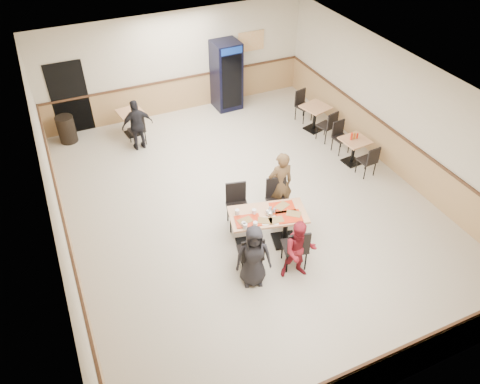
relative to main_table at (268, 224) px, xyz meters
name	(u,v)px	position (x,y,z in m)	size (l,w,h in m)	color
ground	(248,204)	(0.18, 1.32, -0.56)	(10.00, 10.00, 0.00)	beige
room_shell	(267,118)	(1.95, 3.87, 0.02)	(10.00, 10.00, 10.00)	silver
main_table	(268,224)	(0.00, 0.00, 0.00)	(1.70, 1.12, 0.84)	black
main_chairs	(265,225)	(-0.05, 0.01, -0.03)	(1.77, 2.10, 1.06)	black
diner_woman_left	(253,256)	(-0.71, -0.81, 0.14)	(0.68, 0.44, 1.39)	black
diner_woman_right	(299,250)	(0.16, -1.01, 0.12)	(0.65, 0.51, 1.35)	maroon
diner_man_opposite	(280,184)	(0.71, 0.81, 0.25)	(0.59, 0.39, 1.61)	brown
lone_diner	(137,125)	(-1.49, 4.72, 0.16)	(0.84, 0.35, 1.44)	black
tabletop_clutter	(268,216)	(-0.04, -0.07, 0.31)	(1.40, 0.79, 0.12)	red
side_table_near	(354,147)	(3.39, 1.76, -0.09)	(0.71, 0.71, 0.70)	black
side_table_near_chair_south	(367,160)	(3.39, 1.20, -0.11)	(0.41, 0.41, 0.89)	black
side_table_near_chair_north	(342,138)	(3.39, 2.32, -0.11)	(0.41, 0.41, 0.89)	black
side_table_far	(315,114)	(3.34, 3.60, -0.06)	(0.85, 0.85, 0.75)	black
side_table_far_chair_south	(326,125)	(3.34, 3.01, -0.08)	(0.44, 0.44, 0.94)	black
side_table_far_chair_north	(304,106)	(3.34, 4.20, -0.08)	(0.44, 0.44, 0.94)	black
condiment_caddy	(354,136)	(3.36, 1.81, 0.23)	(0.23, 0.06, 0.20)	red
back_table	(131,119)	(-1.49, 5.52, -0.08)	(0.75, 0.75, 0.71)	black
back_table_chair_lone	(137,129)	(-1.49, 4.95, -0.10)	(0.42, 0.42, 0.90)	black
pepsi_cooler	(226,75)	(1.59, 5.92, 0.48)	(0.81, 0.82, 2.07)	black
trash_bin	(67,129)	(-3.23, 5.87, -0.18)	(0.48, 0.48, 0.76)	black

